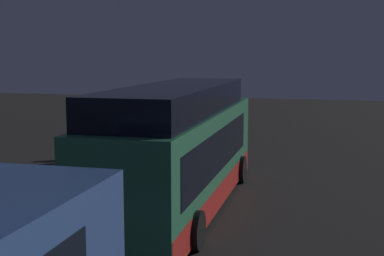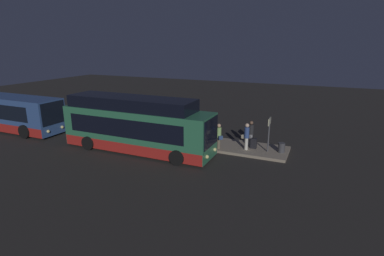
{
  "view_description": "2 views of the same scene",
  "coord_description": "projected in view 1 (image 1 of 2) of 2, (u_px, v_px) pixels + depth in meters",
  "views": [
    {
      "loc": [
        -14.54,
        -4.25,
        4.62
      ],
      "look_at": [
        4.23,
        0.46,
        1.89
      ],
      "focal_mm": 50.0,
      "sensor_mm": 36.0,
      "label": 1
    },
    {
      "loc": [
        11.69,
        -16.37,
        7.08
      ],
      "look_at": [
        4.23,
        0.46,
        1.89
      ],
      "focal_mm": 28.0,
      "sensor_mm": 36.0,
      "label": 2
    }
  ],
  "objects": [
    {
      "name": "sign_post",
      "position": [
        168.0,
        117.0,
        24.41
      ],
      "size": [
        0.1,
        0.81,
        2.34
      ],
      "color": "#4C4C51",
      "rests_on": "platform"
    },
    {
      "name": "bus_lead",
      "position": [
        180.0,
        154.0,
        15.73
      ],
      "size": [
        10.68,
        2.79,
        3.7
      ],
      "color": "#2D704C",
      "rests_on": "ground"
    },
    {
      "name": "platform",
      "position": [
        78.0,
        202.0,
        16.35
      ],
      "size": [
        20.0,
        2.84,
        0.18
      ],
      "color": "gray",
      "rests_on": "ground"
    },
    {
      "name": "ground",
      "position": [
        172.0,
        212.0,
        15.63
      ],
      "size": [
        80.0,
        80.0,
        0.0
      ],
      "primitive_type": "plane",
      "color": "#2B2826"
    },
    {
      "name": "passenger_with_bags",
      "position": [
        137.0,
        133.0,
        23.39
      ],
      "size": [
        0.64,
        0.59,
        1.72
      ],
      "rotation": [
        0.0,
        0.0,
        0.95
      ],
      "color": "gray",
      "rests_on": "platform"
    },
    {
      "name": "suitcase",
      "position": [
        155.0,
        146.0,
        23.68
      ],
      "size": [
        0.4,
        0.27,
        0.95
      ],
      "color": "black",
      "rests_on": "platform"
    },
    {
      "name": "passenger_waiting",
      "position": [
        162.0,
        141.0,
        21.26
      ],
      "size": [
        0.59,
        0.58,
        1.74
      ],
      "rotation": [
        0.0,
        0.0,
        -2.33
      ],
      "color": "#6B604C",
      "rests_on": "platform"
    },
    {
      "name": "passenger_boarding",
      "position": [
        162.0,
        133.0,
        23.07
      ],
      "size": [
        0.56,
        0.43,
        1.83
      ],
      "rotation": [
        0.0,
        0.0,
        1.29
      ],
      "color": "silver",
      "rests_on": "platform"
    },
    {
      "name": "trash_bin",
      "position": [
        168.0,
        140.0,
        25.45
      ],
      "size": [
        0.44,
        0.44,
        0.65
      ],
      "color": "#3F3F44",
      "rests_on": "platform"
    }
  ]
}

